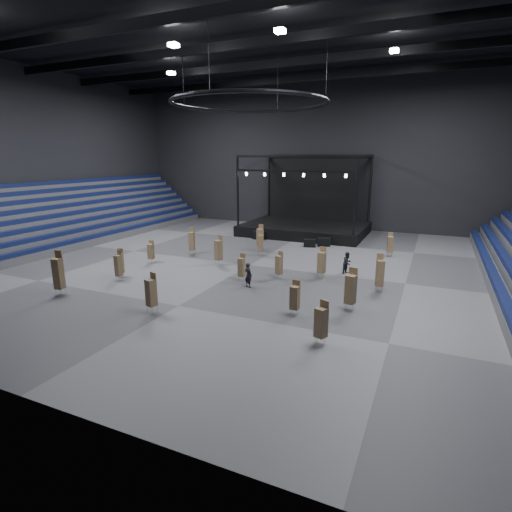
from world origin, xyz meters
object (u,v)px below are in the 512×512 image
at_px(flight_case_mid, 310,243).
at_px(chair_stack_1, 260,237).
at_px(chair_stack_9, 151,292).
at_px(chair_stack_11, 219,250).
at_px(chair_stack_7, 120,263).
at_px(stage, 307,221).
at_px(chair_stack_2, 279,265).
at_px(chair_stack_12, 151,251).
at_px(chair_stack_0, 58,273).
at_px(chair_stack_10, 390,244).
at_px(man_center, 248,275).
at_px(flight_case_left, 258,235).
at_px(crew_member, 347,263).
at_px(chair_stack_8, 321,322).
at_px(chair_stack_4, 192,241).
at_px(chair_stack_16, 118,265).
at_px(flight_case_right, 324,242).
at_px(chair_stack_13, 380,273).
at_px(chair_stack_14, 242,267).
at_px(chair_stack_5, 322,262).
at_px(chair_stack_6, 261,243).
at_px(chair_stack_15, 295,297).
at_px(chair_stack_3, 351,289).

relative_size(flight_case_mid, chair_stack_1, 0.47).
height_order(chair_stack_9, chair_stack_11, chair_stack_11).
bearing_deg(chair_stack_7, chair_stack_1, 44.75).
xyz_separation_m(stage, chair_stack_2, (3.65, -18.87, -0.34)).
relative_size(chair_stack_1, chair_stack_12, 1.28).
bearing_deg(flight_case_mid, chair_stack_0, -117.83).
relative_size(chair_stack_10, man_center, 1.26).
height_order(flight_case_mid, chair_stack_11, chair_stack_11).
distance_m(flight_case_left, chair_stack_10, 14.43).
height_order(chair_stack_2, chair_stack_10, chair_stack_10).
bearing_deg(crew_member, chair_stack_2, 151.22).
bearing_deg(chair_stack_8, man_center, 159.07).
height_order(chair_stack_4, chair_stack_9, chair_stack_4).
bearing_deg(chair_stack_16, chair_stack_4, 93.80).
xyz_separation_m(flight_case_right, crew_member, (4.22, -8.91, 0.43)).
relative_size(chair_stack_1, chair_stack_13, 0.95).
bearing_deg(chair_stack_14, chair_stack_5, 34.74).
bearing_deg(chair_stack_0, flight_case_left, 66.30).
xyz_separation_m(flight_case_left, chair_stack_1, (2.29, -4.78, 0.87)).
distance_m(stage, chair_stack_7, 24.66).
relative_size(chair_stack_6, chair_stack_14, 1.11).
bearing_deg(chair_stack_7, chair_stack_13, -5.87).
xyz_separation_m(chair_stack_12, chair_stack_13, (19.03, 0.26, 0.29)).
bearing_deg(chair_stack_4, chair_stack_14, -46.33).
relative_size(chair_stack_5, crew_member, 1.40).
distance_m(flight_case_left, chair_stack_15, 22.06).
xyz_separation_m(flight_case_right, chair_stack_6, (-4.34, -6.30, 0.78)).
distance_m(chair_stack_3, chair_stack_13, 4.38).
relative_size(chair_stack_11, crew_member, 1.47).
xyz_separation_m(chair_stack_5, chair_stack_13, (4.43, -1.46, 0.09)).
bearing_deg(chair_stack_4, man_center, -47.78).
height_order(flight_case_left, chair_stack_16, chair_stack_16).
height_order(flight_case_left, man_center, man_center).
bearing_deg(chair_stack_2, flight_case_right, 106.32).
xyz_separation_m(flight_case_right, chair_stack_9, (-4.63, -21.78, 0.84)).
xyz_separation_m(chair_stack_0, chair_stack_13, (19.34, 9.34, -0.17)).
distance_m(stage, chair_stack_16, 25.17).
height_order(chair_stack_6, chair_stack_11, chair_stack_11).
bearing_deg(chair_stack_7, chair_stack_16, -76.38).
xyz_separation_m(chair_stack_9, crew_member, (8.86, 12.87, -0.41)).
xyz_separation_m(chair_stack_0, chair_stack_15, (15.44, 3.01, -0.40)).
height_order(chair_stack_12, crew_member, chair_stack_12).
height_order(chair_stack_6, chair_stack_15, chair_stack_6).
relative_size(chair_stack_1, chair_stack_8, 1.12).
height_order(chair_stack_0, chair_stack_15, chair_stack_0).
bearing_deg(chair_stack_15, chair_stack_7, 175.47).
xyz_separation_m(chair_stack_3, chair_stack_7, (-17.32, -0.37, -0.22)).
distance_m(chair_stack_2, chair_stack_16, 11.93).
bearing_deg(flight_case_right, crew_member, -64.64).
bearing_deg(chair_stack_1, flight_case_right, 42.44).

